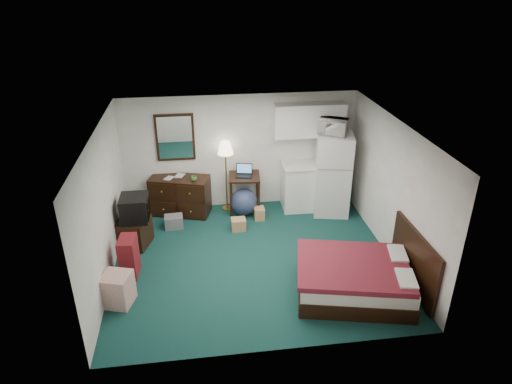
{
  "coord_description": "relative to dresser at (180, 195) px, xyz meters",
  "views": [
    {
      "loc": [
        -0.91,
        -6.92,
        4.77
      ],
      "look_at": [
        0.1,
        0.43,
        1.15
      ],
      "focal_mm": 32.0,
      "sensor_mm": 36.0,
      "label": 1
    }
  ],
  "objects": [
    {
      "name": "fridge",
      "position": [
        3.23,
        -0.37,
        0.47
      ],
      "size": [
        0.86,
        0.86,
        1.77
      ],
      "primitive_type": null,
      "rotation": [
        0.0,
        0.0,
        -0.21
      ],
      "color": "silver",
      "rests_on": "floor"
    },
    {
      "name": "cardboard_box_a",
      "position": [
        1.16,
        -0.89,
        -0.3
      ],
      "size": [
        0.29,
        0.25,
        0.24
      ],
      "primitive_type": null,
      "rotation": [
        0.0,
        0.0,
        0.0
      ],
      "color": "tan",
      "rests_on": "floor"
    },
    {
      "name": "ceiling",
      "position": [
        1.33,
        -1.98,
        2.08
      ],
      "size": [
        5.0,
        4.5,
        0.01
      ],
      "primitive_type": "cube",
      "color": "silver",
      "rests_on": "walls"
    },
    {
      "name": "exercise_ball",
      "position": [
        1.34,
        -0.24,
        -0.13
      ],
      "size": [
        0.71,
        0.71,
        0.59
      ],
      "primitive_type": "sphere",
      "rotation": [
        0.0,
        0.0,
        0.24
      ],
      "color": "navy",
      "rests_on": "floor"
    },
    {
      "name": "file_bin",
      "position": [
        -0.15,
        -0.61,
        -0.29
      ],
      "size": [
        0.39,
        0.3,
        0.26
      ],
      "primitive_type": null,
      "rotation": [
        0.0,
        0.0,
        0.06
      ],
      "color": "slate",
      "rests_on": "floor"
    },
    {
      "name": "tv_stand",
      "position": [
        -0.88,
        -1.17,
        -0.15
      ],
      "size": [
        0.7,
        0.73,
        0.54
      ],
      "primitive_type": null,
      "rotation": [
        0.0,
        0.0,
        -0.3
      ],
      "color": "black",
      "rests_on": "floor"
    },
    {
      "name": "kitchen_counter",
      "position": [
        2.68,
        -0.07,
        0.08
      ],
      "size": [
        0.94,
        0.73,
        1.0
      ],
      "primitive_type": null,
      "rotation": [
        0.0,
        0.0,
        -0.04
      ],
      "color": "white",
      "rests_on": "floor"
    },
    {
      "name": "upper_cabinets",
      "position": [
        2.78,
        0.1,
        1.53
      ],
      "size": [
        1.5,
        0.35,
        0.7
      ],
      "primitive_type": null,
      "color": "white",
      "rests_on": "walls"
    },
    {
      "name": "mug",
      "position": [
        0.31,
        -0.19,
        0.48
      ],
      "size": [
        0.14,
        0.12,
        0.13
      ],
      "primitive_type": "imported",
      "rotation": [
        0.0,
        0.0,
        -0.13
      ],
      "color": "#4A833B",
      "rests_on": "dresser"
    },
    {
      "name": "microwave",
      "position": [
        3.17,
        -0.33,
        1.54
      ],
      "size": [
        0.65,
        0.54,
        0.39
      ],
      "primitive_type": "imported",
      "rotation": [
        0.0,
        0.0,
        -0.49
      ],
      "color": "silver",
      "rests_on": "fridge"
    },
    {
      "name": "headboard",
      "position": [
        3.79,
        -3.17,
        0.13
      ],
      "size": [
        0.06,
        1.56,
        1.0
      ],
      "primitive_type": null,
      "color": "black",
      "rests_on": "walls"
    },
    {
      "name": "retail_box",
      "position": [
        -0.95,
        -2.9,
        -0.15
      ],
      "size": [
        0.53,
        0.53,
        0.53
      ],
      "primitive_type": null,
      "rotation": [
        0.0,
        0.0,
        -0.3
      ],
      "color": "silver",
      "rests_on": "floor"
    },
    {
      "name": "dresser",
      "position": [
        0.0,
        0.0,
        0.0
      ],
      "size": [
        1.34,
        0.89,
        0.84
      ],
      "primitive_type": null,
      "rotation": [
        0.0,
        0.0,
        -0.29
      ],
      "color": "black",
      "rests_on": "floor"
    },
    {
      "name": "walls",
      "position": [
        1.33,
        -1.98,
        0.83
      ],
      "size": [
        5.01,
        4.51,
        2.5
      ],
      "color": "silver",
      "rests_on": "floor"
    },
    {
      "name": "book_a",
      "position": [
        -0.27,
        0.02,
        0.53
      ],
      "size": [
        0.14,
        0.09,
        0.21
      ],
      "primitive_type": "imported",
      "rotation": [
        0.0,
        0.0,
        -0.53
      ],
      "color": "tan",
      "rests_on": "dresser"
    },
    {
      "name": "floor_lamp",
      "position": [
        1.0,
        0.07,
        0.36
      ],
      "size": [
        0.37,
        0.37,
        1.56
      ],
      "primitive_type": null,
      "rotation": [
        0.0,
        0.0,
        0.11
      ],
      "color": "gold",
      "rests_on": "floor"
    },
    {
      "name": "floor",
      "position": [
        1.33,
        -1.98,
        -0.42
      ],
      "size": [
        5.0,
        4.5,
        0.01
      ],
      "primitive_type": "cube",
      "color": "#0F3D37",
      "rests_on": "ground"
    },
    {
      "name": "suitcase",
      "position": [
        -0.85,
        -2.14,
        -0.06
      ],
      "size": [
        0.31,
        0.46,
        0.72
      ],
      "primitive_type": null,
      "rotation": [
        0.0,
        0.0,
        -0.08
      ],
      "color": "#5A060B",
      "rests_on": "floor"
    },
    {
      "name": "crt_tv",
      "position": [
        -0.81,
        -1.16,
        0.36
      ],
      "size": [
        0.52,
        0.56,
        0.48
      ],
      "primitive_type": null,
      "rotation": [
        0.0,
        0.0,
        -0.01
      ],
      "color": "black",
      "rests_on": "tv_stand"
    },
    {
      "name": "cardboard_box_b",
      "position": [
        1.64,
        -0.49,
        -0.29
      ],
      "size": [
        0.22,
        0.26,
        0.26
      ],
      "primitive_type": null,
      "rotation": [
        0.0,
        0.0,
        -0.01
      ],
      "color": "tan",
      "rests_on": "floor"
    },
    {
      "name": "laptop",
      "position": [
        1.37,
        -0.08,
        0.52
      ],
      "size": [
        0.39,
        0.34,
        0.24
      ],
      "primitive_type": null,
      "rotation": [
        0.0,
        0.0,
        -0.21
      ],
      "color": "black",
      "rests_on": "desk"
    },
    {
      "name": "mirror",
      "position": [
        -0.02,
        0.24,
        1.23
      ],
      "size": [
        0.8,
        0.06,
        1.0
      ],
      "primitive_type": null,
      "color": "white",
      "rests_on": "walls"
    },
    {
      "name": "book_b",
      "position": [
        -0.07,
        0.11,
        0.54
      ],
      "size": [
        0.17,
        0.09,
        0.24
      ],
      "primitive_type": "imported",
      "rotation": [
        0.0,
        0.0,
        -0.37
      ],
      "color": "tan",
      "rests_on": "dresser"
    },
    {
      "name": "bed",
      "position": [
        2.81,
        -3.17,
        -0.13
      ],
      "size": [
        2.04,
        1.74,
        0.57
      ],
      "primitive_type": null,
      "rotation": [
        0.0,
        0.0,
        -0.22
      ],
      "color": "#490B1D",
      "rests_on": "floor"
    },
    {
      "name": "desk",
      "position": [
        1.38,
        -0.05,
        -0.01
      ],
      "size": [
        0.71,
        0.71,
        0.82
      ],
      "primitive_type": null,
      "rotation": [
        0.0,
        0.0,
        -0.09
      ],
      "color": "black",
      "rests_on": "floor"
    }
  ]
}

